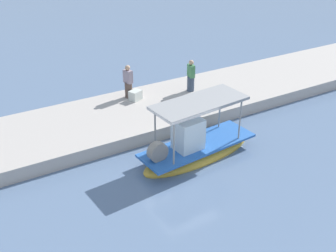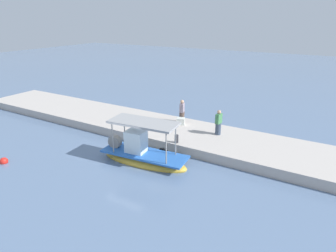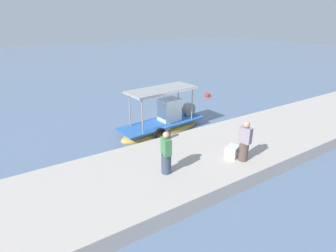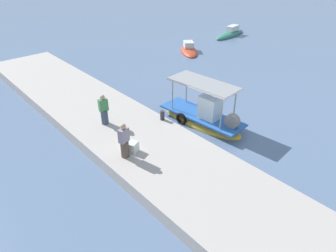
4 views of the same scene
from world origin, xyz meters
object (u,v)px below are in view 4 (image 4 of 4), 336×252
object	(u,v)px
mooring_bollard	(162,115)
main_fishing_boat	(203,117)
fisherman_by_crate	(124,142)
cargo_crate	(131,146)
fisherman_near_bollard	(104,111)
moored_boat_mid	(189,50)
moored_boat_near	(230,34)

from	to	relation	value
mooring_bollard	main_fishing_boat	bearing A→B (deg)	63.34
fisherman_by_crate	cargo_crate	bearing A→B (deg)	107.94
mooring_bollard	fisherman_near_bollard	bearing A→B (deg)	-123.88
mooring_bollard	moored_boat_mid	xyz separation A→B (m)	(-9.13, 11.21, -0.74)
cargo_crate	moored_boat_mid	world-z (taller)	cargo_crate
fisherman_near_bollard	mooring_bollard	bearing A→B (deg)	56.12
fisherman_by_crate	moored_boat_near	world-z (taller)	fisherman_by_crate
fisherman_by_crate	moored_boat_mid	xyz separation A→B (m)	(-10.57, 14.69, -1.26)
fisherman_by_crate	moored_boat_mid	world-z (taller)	fisherman_by_crate
fisherman_by_crate	mooring_bollard	xyz separation A→B (m)	(-1.45, 3.49, -0.52)
moored_boat_near	fisherman_by_crate	bearing A→B (deg)	-62.33
main_fishing_boat	cargo_crate	bearing A→B (deg)	-87.51
cargo_crate	moored_boat_near	bearing A→B (deg)	117.86
fisherman_near_bollard	main_fishing_boat	bearing A→B (deg)	59.26
mooring_bollard	moored_boat_near	world-z (taller)	mooring_bollard
fisherman_by_crate	moored_boat_near	size ratio (longest dim) A/B	0.32
fisherman_near_bollard	cargo_crate	bearing A→B (deg)	-8.20
main_fishing_boat	moored_boat_near	world-z (taller)	main_fishing_boat
main_fishing_boat	moored_boat_mid	world-z (taller)	main_fishing_boat
moored_boat_mid	fisherman_by_crate	bearing A→B (deg)	-54.25
moored_boat_near	fisherman_near_bollard	bearing A→B (deg)	-68.29
main_fishing_boat	cargo_crate	world-z (taller)	main_fishing_boat
fisherman_near_bollard	fisherman_by_crate	size ratio (longest dim) A/B	0.99
main_fishing_boat	mooring_bollard	size ratio (longest dim) A/B	10.53
cargo_crate	fisherman_by_crate	bearing A→B (deg)	-72.06
fisherman_near_bollard	moored_boat_near	distance (m)	23.18
fisherman_near_bollard	moored_boat_mid	bearing A→B (deg)	118.18
mooring_bollard	moored_boat_mid	bearing A→B (deg)	129.16
fisherman_by_crate	moored_boat_mid	distance (m)	18.14
main_fishing_boat	fisherman_near_bollard	distance (m)	5.58
fisherman_near_bollard	moored_boat_mid	size ratio (longest dim) A/B	0.42
fisherman_near_bollard	cargo_crate	distance (m)	3.11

